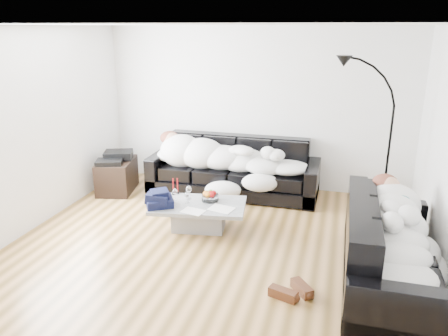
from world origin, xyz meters
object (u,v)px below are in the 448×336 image
(sleeper_back, at_px, (232,155))
(coffee_table, at_px, (199,216))
(sofa_back, at_px, (233,167))
(floor_lamp, at_px, (389,152))
(candle_left, at_px, (173,187))
(candle_right, at_px, (178,186))
(sleeper_right, at_px, (395,228))
(fruit_bowl, at_px, (210,196))
(av_cabinet, at_px, (117,176))
(wine_glass_c, at_px, (187,198))
(sofa_right, at_px, (392,247))
(wine_glass_b, at_px, (175,194))
(shoes, at_px, (292,291))
(stereo, at_px, (115,157))
(wine_glass_a, at_px, (189,192))

(sleeper_back, distance_m, coffee_table, 1.44)
(sofa_back, relative_size, floor_lamp, 1.37)
(sleeper_back, xyz_separation_m, candle_left, (-0.55, -1.13, -0.18))
(coffee_table, distance_m, candle_right, 0.56)
(candle_left, distance_m, floor_lamp, 2.95)
(sleeper_right, height_order, candle_right, sleeper_right)
(fruit_bowl, bearing_deg, av_cabinet, 155.76)
(wine_glass_c, relative_size, candle_right, 0.69)
(sofa_back, relative_size, sofa_right, 1.25)
(wine_glass_b, xyz_separation_m, av_cabinet, (-1.40, 0.94, -0.18))
(coffee_table, xyz_separation_m, shoes, (1.40, -1.21, -0.12))
(candle_left, bearing_deg, sofa_right, -18.71)
(sofa_right, bearing_deg, sleeper_right, -180.00)
(fruit_bowl, relative_size, stereo, 0.52)
(wine_glass_c, height_order, floor_lamp, floor_lamp)
(sleeper_back, height_order, av_cabinet, sleeper_back)
(sleeper_back, bearing_deg, candle_right, -115.04)
(sofa_right, xyz_separation_m, sleeper_back, (-2.23, 2.08, 0.21))
(floor_lamp, bearing_deg, sofa_right, -103.78)
(av_cabinet, bearing_deg, stereo, 0.00)
(fruit_bowl, bearing_deg, sleeper_back, 90.45)
(wine_glass_a, bearing_deg, sofa_right, -18.67)
(wine_glass_c, relative_size, shoes, 0.31)
(sofa_back, height_order, stereo, sofa_back)
(av_cabinet, bearing_deg, candle_left, -42.32)
(sofa_back, height_order, candle_right, sofa_back)
(sofa_right, height_order, coffee_table, sofa_right)
(wine_glass_a, xyz_separation_m, wine_glass_c, (0.03, -0.15, -0.01))
(sofa_right, distance_m, wine_glass_b, 2.79)
(shoes, bearing_deg, floor_lamp, 95.25)
(wine_glass_b, distance_m, shoes, 2.18)
(wine_glass_b, bearing_deg, wine_glass_c, -17.63)
(sleeper_right, bearing_deg, sleeper_back, 47.08)
(sleeper_back, relative_size, sleeper_right, 1.24)
(candle_left, distance_m, candle_right, 0.07)
(sleeper_back, xyz_separation_m, sleeper_right, (2.23, -2.08, -0.00))
(sleeper_back, xyz_separation_m, fruit_bowl, (0.01, -1.21, -0.22))
(sofa_right, relative_size, coffee_table, 1.76)
(wine_glass_a, distance_m, floor_lamp, 2.74)
(sofa_right, relative_size, wine_glass_b, 13.56)
(wine_glass_c, bearing_deg, sleeper_right, -15.74)
(floor_lamp, bearing_deg, shoes, -126.96)
(sofa_back, distance_m, coffee_table, 1.44)
(sleeper_back, bearing_deg, floor_lamp, -9.69)
(wine_glass_a, height_order, floor_lamp, floor_lamp)
(wine_glass_b, relative_size, wine_glass_c, 1.04)
(sofa_back, xyz_separation_m, wine_glass_b, (-0.45, -1.36, -0.01))
(coffee_table, height_order, av_cabinet, av_cabinet)
(coffee_table, bearing_deg, wine_glass_c, -174.22)
(wine_glass_a, distance_m, wine_glass_c, 0.15)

